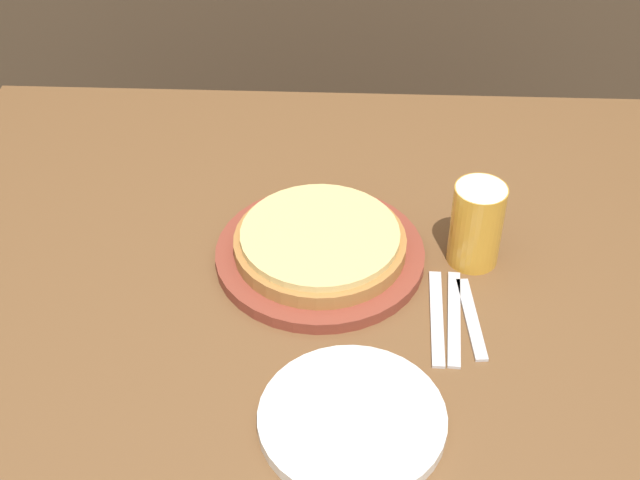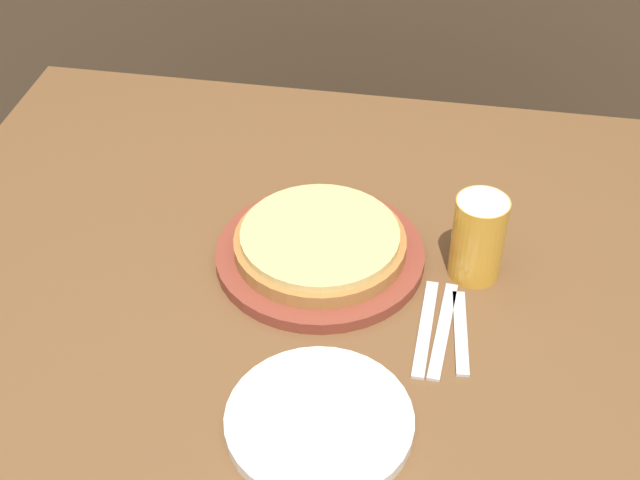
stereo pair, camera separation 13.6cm
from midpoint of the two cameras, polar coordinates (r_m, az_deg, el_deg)
The scene contains 7 objects.
dining_table at distance 1.67m, azimuth -3.24°, elevation -11.55°, with size 1.27×1.01×0.78m.
pizza_on_board at distance 1.37m, azimuth -2.84°, elevation -0.61°, with size 0.32×0.32×0.06m.
beer_glass at distance 1.35m, azimuth 7.19°, elevation 1.06°, with size 0.08×0.08×0.14m.
dinner_plate at distance 1.16m, azimuth -1.35°, elevation -11.59°, with size 0.24×0.24×0.02m.
fork at distance 1.29m, azimuth 4.51°, elevation -5.10°, with size 0.02×0.19×0.00m.
dinner_knife at distance 1.29m, azimuth 5.62°, elevation -5.12°, with size 0.03×0.19×0.00m.
spoon at distance 1.29m, azimuth 6.72°, elevation -5.14°, with size 0.03×0.16×0.00m.
Camera 1 is at (0.07, -1.03, 1.70)m, focal length 50.00 mm.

